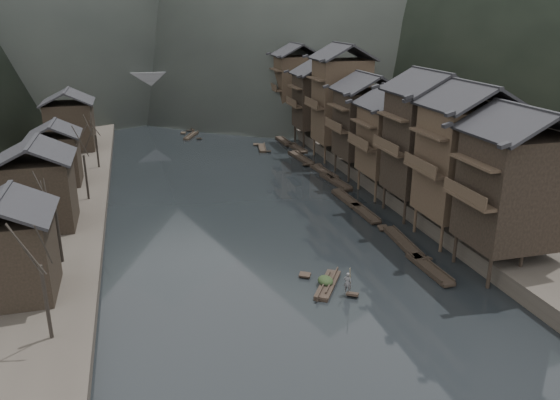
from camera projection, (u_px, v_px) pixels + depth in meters
name	position (u px, v px, depth m)	size (l,w,h in m)	color
water	(278.00, 253.00, 48.53)	(300.00, 300.00, 0.00)	black
right_bank	(415.00, 131.00, 93.30)	(40.00, 200.00, 1.80)	#2D2823
stilt_houses	(372.00, 108.00, 67.53)	(9.00, 67.60, 16.47)	black
left_houses	(51.00, 153.00, 59.99)	(8.10, 53.20, 8.73)	black
bare_trees	(74.00, 176.00, 49.18)	(3.60, 44.10, 7.19)	black
moored_sampans	(333.00, 183.00, 67.65)	(3.11, 54.72, 0.47)	black
midriver_boats	(211.00, 136.00, 93.16)	(12.29, 24.80, 0.45)	black
stone_bridge	(188.00, 89.00, 112.52)	(40.00, 6.00, 9.00)	#4C4C4F
hero_sampan	(328.00, 284.00, 42.64)	(3.60, 4.95, 0.44)	black
cargo_heap	(326.00, 277.00, 42.60)	(1.17, 1.53, 0.70)	black
boatman	(348.00, 280.00, 41.11)	(0.60, 0.39, 1.64)	#4E4E50
bamboo_pole	(351.00, 251.00, 40.39)	(0.06, 0.06, 3.79)	#8C7A51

